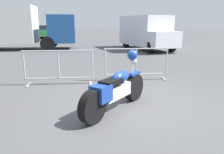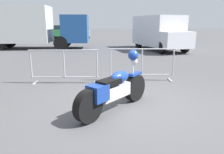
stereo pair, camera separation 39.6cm
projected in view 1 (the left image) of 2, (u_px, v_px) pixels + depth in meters
name	position (u px, v px, depth m)	size (l,w,h in m)	color
ground_plane	(133.00, 103.00, 5.21)	(120.00, 120.00, 0.00)	#4C4C4F
motorcycle	(116.00, 89.00, 4.71)	(1.76, 1.65, 1.26)	black
crowd_barrier_near	(59.00, 67.00, 6.67)	(2.14, 0.67, 1.07)	#9EA0A5
crowd_barrier_far	(136.00, 64.00, 7.18)	(2.14, 0.67, 1.07)	#9EA0A5
box_truck	(12.00, 26.00, 14.99)	(7.86, 2.89, 2.98)	silver
delivery_van	(146.00, 32.00, 15.24)	(2.79, 5.26, 2.31)	silver
parked_car_maroon	(20.00, 32.00, 25.87)	(2.05, 4.17, 1.37)	maroon
parked_car_green	(44.00, 31.00, 26.88)	(2.28, 4.63, 1.52)	#236B38
parked_car_silver	(66.00, 32.00, 27.04)	(2.17, 4.43, 1.45)	#B7BABF
pedestrian	(51.00, 32.00, 22.20)	(0.44, 0.44, 1.69)	#262838
planter_island	(156.00, 37.00, 22.95)	(3.77, 3.77, 1.20)	#ADA89E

